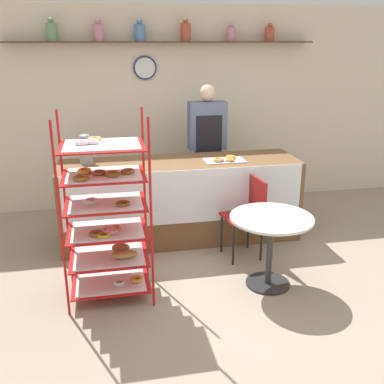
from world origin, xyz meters
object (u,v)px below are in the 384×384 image
at_px(cafe_table, 271,234).
at_px(cafe_chair, 249,210).
at_px(coffee_carafe, 86,149).
at_px(pastry_rack, 107,216).
at_px(person_worker, 207,148).
at_px(donut_tray_counter, 225,160).

height_order(cafe_table, cafe_chair, cafe_chair).
relative_size(cafe_chair, coffee_carafe, 2.61).
bearing_deg(cafe_table, coffee_carafe, 141.08).
relative_size(pastry_rack, cafe_chair, 1.93).
bearing_deg(person_worker, cafe_chair, -81.16).
relative_size(pastry_rack, donut_tray_counter, 3.70).
bearing_deg(pastry_rack, cafe_table, -4.41).
bearing_deg(cafe_chair, coffee_carafe, -120.28).
bearing_deg(cafe_table, pastry_rack, 175.59).
bearing_deg(coffee_carafe, donut_tray_counter, -7.36).
distance_m(person_worker, coffee_carafe, 1.58).
height_order(person_worker, donut_tray_counter, person_worker).
height_order(pastry_rack, coffee_carafe, pastry_rack).
xyz_separation_m(cafe_chair, coffee_carafe, (-1.68, 0.71, 0.57)).
xyz_separation_m(cafe_table, cafe_chair, (0.00, 0.64, -0.00)).
bearing_deg(pastry_rack, donut_tray_counter, 37.59).
bearing_deg(person_worker, donut_tray_counter, -85.91).
bearing_deg(coffee_carafe, cafe_table, -38.92).
relative_size(person_worker, cafe_table, 2.24).
bearing_deg(person_worker, cafe_table, -84.29).
height_order(pastry_rack, cafe_chair, pastry_rack).
height_order(cafe_table, donut_tray_counter, donut_tray_counter).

